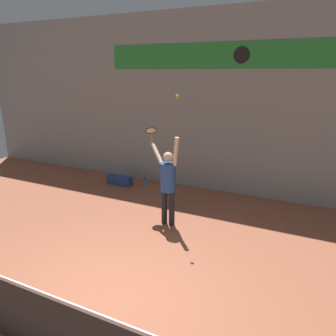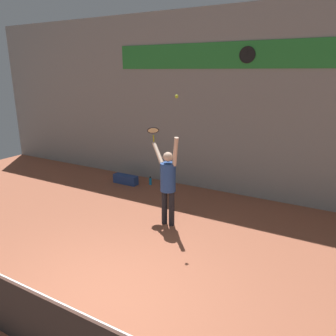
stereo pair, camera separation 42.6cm
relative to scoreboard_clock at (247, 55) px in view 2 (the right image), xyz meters
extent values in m
plane|color=#9E563D|center=(-0.42, -5.43, -3.77)|extent=(18.00, 18.00, 0.00)
cube|color=gray|center=(-0.42, 0.08, -1.27)|extent=(18.00, 0.10, 5.00)
cube|color=#288C38|center=(-0.42, 0.02, 0.00)|extent=(7.02, 0.02, 0.67)
cylinder|color=black|center=(0.00, 0.00, 0.00)|extent=(0.38, 0.02, 0.38)
torus|color=black|center=(0.00, 0.00, 0.00)|extent=(0.42, 0.04, 0.42)
cube|color=black|center=(0.00, -0.01, 0.07)|extent=(0.02, 0.01, 0.15)
cube|color=#2D2D2D|center=(-0.42, -6.53, -3.32)|extent=(7.49, 0.01, 0.91)
cube|color=white|center=(-0.42, -6.53, -2.84)|extent=(7.49, 0.02, 0.05)
cylinder|color=black|center=(-0.91, -2.61, -3.36)|extent=(0.13, 0.13, 0.82)
cylinder|color=black|center=(-0.72, -2.61, -3.36)|extent=(0.13, 0.13, 0.82)
cylinder|color=#26478C|center=(-0.82, -2.61, -2.63)|extent=(0.34, 0.34, 0.64)
sphere|color=beige|center=(-0.82, -2.61, -2.17)|extent=(0.21, 0.21, 0.21)
cylinder|color=beige|center=(-0.62, -2.64, -2.03)|extent=(0.22, 0.20, 0.65)
cylinder|color=beige|center=(-1.18, -2.43, -2.17)|extent=(0.51, 0.44, 0.43)
cylinder|color=yellow|center=(-1.42, -2.21, -1.91)|extent=(0.12, 0.14, 0.18)
torus|color=black|center=(-1.51, -2.10, -1.73)|extent=(0.37, 0.36, 0.20)
cylinder|color=beige|center=(-1.51, -2.10, -1.73)|extent=(0.31, 0.30, 0.15)
sphere|color=#CCDB2D|center=(-0.55, -2.74, -0.87)|extent=(0.07, 0.07, 0.07)
cylinder|color=#198CCC|center=(-2.64, -0.50, -3.67)|extent=(0.08, 0.08, 0.21)
cylinder|color=black|center=(-2.64, -0.50, -3.54)|extent=(0.05, 0.05, 0.04)
cube|color=navy|center=(-3.36, -0.80, -3.63)|extent=(0.81, 0.24, 0.28)
camera|label=1|loc=(2.19, -8.75, -0.39)|focal=35.00mm
camera|label=2|loc=(2.57, -8.56, -0.39)|focal=35.00mm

